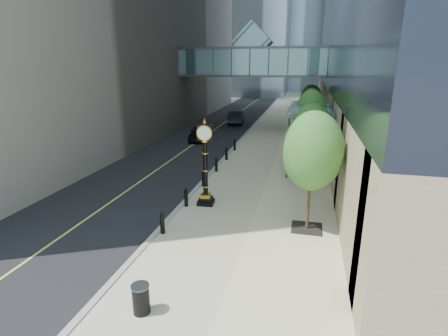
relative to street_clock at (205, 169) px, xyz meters
The scene contains 13 objects.
ground 5.46m from the street_clock, 69.56° to the right, with size 320.00×320.00×0.00m, color gray.
road 35.70m from the street_clock, 98.44° to the left, with size 8.00×180.00×0.02m, color black.
sidewalk 35.42m from the street_clock, 85.51° to the left, with size 8.00×180.00×0.06m, color tan.
curb 35.33m from the street_clock, 92.00° to the left, with size 0.25×180.00×0.07m, color gray.
skywalk 23.97m from the street_clock, 93.03° to the left, with size 17.00×4.20×5.80m.
entrance_canopy 10.86m from the street_clock, 60.44° to the left, with size 3.00×8.00×4.38m.
bollard_row 4.61m from the street_clock, 102.35° to the left, with size 0.20×16.20×0.90m.
street_trees 11.99m from the street_clock, 63.17° to the left, with size 2.65×28.55×5.44m.
street_clock is the anchor object (origin of this frame).
trash_bin 8.89m from the street_clock, 86.78° to the right, with size 0.52×0.52×0.90m, color black.
pedestrian 8.83m from the street_clock, 50.04° to the left, with size 0.71×0.47×1.94m, color #A8A59A.
car_near 16.73m from the street_clock, 107.99° to the left, with size 1.84×4.57×1.56m, color black.
car_far 26.67m from the street_clock, 97.81° to the left, with size 1.74×4.98×1.64m, color black.
Camera 1 is at (3.25, -12.16, 7.40)m, focal length 28.00 mm.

